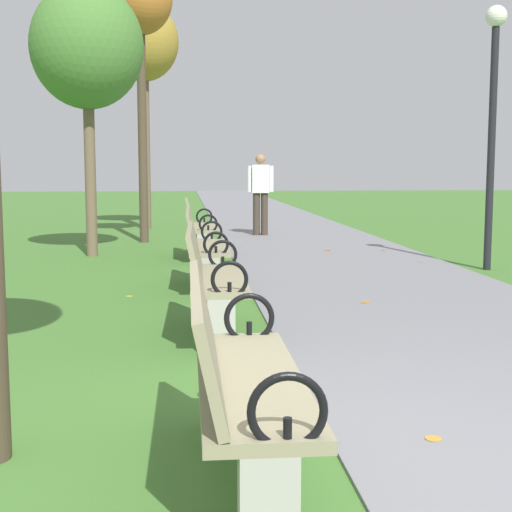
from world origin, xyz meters
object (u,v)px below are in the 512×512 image
park_bench_4 (199,227)px  tree_4 (143,46)px  park_bench_1 (238,378)px  park_bench_2 (212,278)px  lamp_post (493,97)px  tree_2 (87,48)px  pedestrian_walking (260,190)px  park_bench_3 (204,247)px  tree_3 (140,6)px

park_bench_4 → tree_4: size_ratio=0.32×
park_bench_1 → park_bench_2: size_ratio=1.00×
park_bench_1 → park_bench_4: size_ratio=1.00×
lamp_post → tree_4: bearing=124.2°
tree_2 → park_bench_1: bearing=-79.2°
tree_4 → pedestrian_walking: tree_4 is taller
park_bench_3 → tree_2: (-1.65, 3.32, 2.69)m
park_bench_4 → pedestrian_walking: pedestrian_walking is taller
park_bench_2 → lamp_post: size_ratio=0.46×
lamp_post → pedestrian_walking: bearing=116.0°
park_bench_3 → park_bench_4: (-0.00, 2.79, 0.00)m
park_bench_2 → tree_4: 11.50m
tree_4 → lamp_post: tree_4 is taller
tree_2 → pedestrian_walking: bearing=46.5°
tree_3 → park_bench_1: bearing=-84.9°
park_bench_4 → lamp_post: (3.87, -1.57, 1.82)m
park_bench_1 → pedestrian_walking: (1.32, 11.75, 0.44)m
tree_3 → tree_4: tree_3 is taller
park_bench_3 → tree_2: 4.58m
park_bench_4 → tree_2: 3.20m
tree_2 → pedestrian_walking: tree_2 is taller
park_bench_2 → tree_4: (-1.07, 10.89, 3.53)m
park_bench_4 → tree_3: size_ratio=0.32×
tree_4 → park_bench_1: bearing=-85.6°
tree_3 → park_bench_4: bearing=-70.0°
tree_3 → pedestrian_walking: (2.27, 1.04, -3.31)m
park_bench_4 → tree_3: (-0.95, 2.62, 3.75)m
tree_3 → pedestrian_walking: tree_3 is taller
park_bench_3 → tree_4: 9.24m
park_bench_2 → tree_2: 6.55m
park_bench_2 → tree_4: size_ratio=0.32×
park_bench_1 → tree_3: tree_3 is taller
park_bench_2 → tree_2: bearing=106.1°
park_bench_1 → tree_4: tree_4 is taller
tree_2 → lamp_post: (5.52, -2.10, -0.87)m
lamp_post → park_bench_4: bearing=157.9°
park_bench_1 → park_bench_4: (0.00, 8.10, 0.00)m
tree_2 → tree_3: tree_3 is taller
park_bench_3 → tree_3: (-0.95, 5.40, 3.75)m
tree_2 → tree_4: bearing=83.5°
park_bench_4 → tree_4: tree_4 is taller
park_bench_2 → lamp_post: bearing=43.3°
park_bench_4 → pedestrian_walking: size_ratio=0.99×
park_bench_1 → tree_2: tree_2 is taller
tree_3 → lamp_post: tree_3 is taller
tree_2 → tree_3: size_ratio=0.83×
park_bench_4 → tree_2: size_ratio=0.39×
tree_4 → lamp_post: bearing=-55.8°
park_bench_3 → pedestrian_walking: pedestrian_walking is taller
park_bench_4 → park_bench_3: bearing=-90.0°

